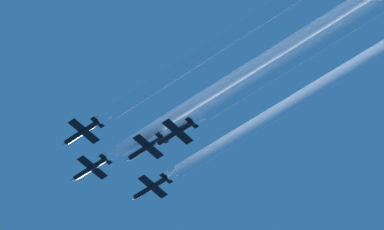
{
  "coord_description": "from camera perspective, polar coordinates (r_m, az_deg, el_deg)",
  "views": [
    {
      "loc": [
        -140.65,
        -136.34,
        1.3
      ],
      "look_at": [
        0.13,
        -19.17,
        205.69
      ],
      "focal_mm": 133.2,
      "sensor_mm": 36.0,
      "label": 1
    }
  ],
  "objects": [
    {
      "name": "jet_lead",
      "position": [
        288.21,
        -4.12,
        -2.17
      ],
      "size": [
        7.42,
        10.8,
        2.6
      ],
      "color": "black"
    },
    {
      "name": "jet_left_wingman",
      "position": [
        278.87,
        -4.46,
        -0.71
      ],
      "size": [
        7.42,
        10.8,
        2.6
      ],
      "color": "black"
    },
    {
      "name": "jet_right_wingman",
      "position": [
        289.3,
        -1.69,
        -2.94
      ],
      "size": [
        7.42,
        10.8,
        2.6
      ],
      "color": "black"
    },
    {
      "name": "jet_slot",
      "position": [
        279.59,
        -1.87,
        -1.33
      ],
      "size": [
        7.42,
        10.8,
        2.6
      ],
      "color": "black"
    },
    {
      "name": "jet_high_trail",
      "position": [
        274.11,
        -0.69,
        -0.73
      ],
      "size": [
        7.42,
        10.8,
        2.6
      ],
      "color": "black"
    },
    {
      "name": "smoke_trail_lead",
      "position": [
        268.22,
        3.14,
        2.35
      ],
      "size": [
        2.67,
        82.14,
        2.67
      ],
      "color": "white"
    },
    {
      "name": "smoke_trail_left_wingman",
      "position": [
        259.44,
        3.0,
        4.05
      ],
      "size": [
        2.67,
        81.71,
        2.67
      ],
      "color": "white"
    },
    {
      "name": "smoke_trail_right_wingman",
      "position": [
        272.79,
        4.61,
        0.84
      ],
      "size": [
        2.67,
        69.24,
        2.67
      ],
      "color": "white"
    },
    {
      "name": "smoke_trail_slot",
      "position": [
        260.43,
        6.36,
        3.74
      ],
      "size": [
        2.67,
        88.86,
        2.67
      ],
      "color": "white"
    },
    {
      "name": "smoke_trail_high_trail",
      "position": [
        258.99,
        6.04,
        3.41
      ],
      "size": [
        2.67,
        69.52,
        2.67
      ],
      "color": "white"
    }
  ]
}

